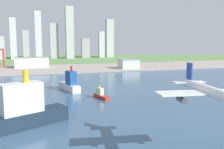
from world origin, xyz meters
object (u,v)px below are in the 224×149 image
tugboat_small (101,95)px  warehouse_main (32,62)px  cargo_ship (17,113)px  warehouse_annex (129,64)px  ferry_boat (70,83)px  airplane_landing (211,92)px

tugboat_small → warehouse_main: 283.69m
cargo_ship → warehouse_annex: (171.53, 260.33, 1.56)m
tugboat_small → ferry_boat: bearing=115.1°
tugboat_small → cargo_ship: (-63.76, -57.24, 5.97)m
cargo_ship → warehouse_main: cargo_ship is taller
warehouse_main → warehouse_annex: size_ratio=1.83×
airplane_landing → tugboat_small: 126.93m
tugboat_small → cargo_ship: size_ratio=0.33×
tugboat_small → warehouse_annex: warehouse_annex is taller
airplane_landing → ferry_boat: bearing=99.7°
airplane_landing → warehouse_main: (-66.04, 401.61, -17.22)m
airplane_landing → ferry_boat: size_ratio=1.12×
tugboat_small → warehouse_annex: 230.03m
cargo_ship → warehouse_main: size_ratio=1.01×
tugboat_small → warehouse_main: warehouse_main is taller
airplane_landing → tugboat_small: airplane_landing is taller
airplane_landing → tugboat_small: bearing=93.9°
airplane_landing → warehouse_main: 407.37m
airplane_landing → warehouse_main: size_ratio=0.73×
warehouse_annex → warehouse_main: bearing=155.7°
ferry_boat → warehouse_annex: (127.93, 160.12, 3.55)m
airplane_landing → tugboat_small: size_ratio=2.20×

